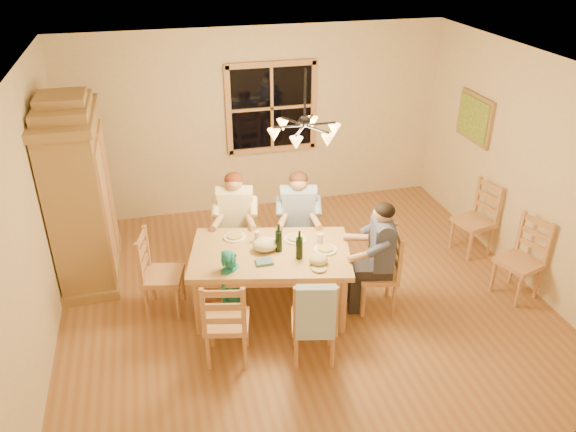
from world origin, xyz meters
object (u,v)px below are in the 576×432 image
object	(u,v)px
chair_far_right	(298,248)
chair_spare_back	(472,232)
child	(233,292)
chandelier	(304,130)
adult_slate_man	(380,244)
chair_near_right	(313,332)
chair_near_left	(227,334)
adult_plaid_man	(298,210)
chair_far_left	(237,248)
armoire	(81,197)
chair_spare_front	(517,273)
adult_woman	(235,211)
chair_end_left	(164,287)
wine_bottle_b	(299,245)
chair_end_right	(377,284)
dining_table	(270,259)
wine_bottle_a	(279,238)

from	to	relation	value
chair_far_right	chair_spare_back	xyz separation A→B (m)	(2.34, -0.17, 0.00)
chair_far_right	child	size ratio (longest dim) A/B	1.01
chandelier	adult_slate_man	xyz separation A→B (m)	(0.77, -0.38, -1.24)
chair_near_right	chair_near_left	bearing A→B (deg)	-180.00
adult_plaid_man	chair_far_left	bearing A→B (deg)	-0.00
chair_near_right	chair_far_right	bearing A→B (deg)	93.37
adult_plaid_man	child	bearing A→B (deg)	58.16
armoire	chair_spare_front	world-z (taller)	armoire
adult_woman	child	distance (m)	1.24
adult_slate_man	chair_spare_back	xyz separation A→B (m)	(1.68, 0.82, -0.54)
chair_far_left	chair_spare_front	xyz separation A→B (m)	(3.09, -1.35, 0.00)
chair_end_left	adult_woman	bearing A→B (deg)	136.74
adult_woman	adult_plaid_man	size ratio (longest dim) A/B	1.00
adult_plaid_man	chandelier	bearing A→B (deg)	92.73
armoire	chair_near_left	distance (m)	2.53
chair_far_right	adult_woman	distance (m)	0.94
chair_near_left	chair_end_left	distance (m)	1.12
wine_bottle_b	chair_spare_back	bearing A→B (deg)	16.41
chair_end_right	adult_woman	size ratio (longest dim) A/B	1.13
chair_far_left	adult_plaid_man	world-z (taller)	adult_plaid_man
dining_table	wine_bottle_a	bearing A→B (deg)	-7.09
chair_near_left	chair_end_left	xyz separation A→B (m)	(-0.57, 0.97, 0.00)
adult_slate_man	wine_bottle_b	distance (m)	0.90
adult_slate_man	child	bearing A→B (deg)	102.96
wine_bottle_a	chair_spare_back	distance (m)	2.88
chair_far_left	wine_bottle_a	size ratio (longest dim) A/B	3.00
chair_far_left	chair_spare_front	bearing A→B (deg)	169.35
chandelier	adult_woman	world-z (taller)	chandelier
adult_plaid_man	wine_bottle_a	bearing A→B (deg)	73.24
dining_table	adult_plaid_man	size ratio (longest dim) A/B	2.20
chair_end_right	adult_slate_man	size ratio (longest dim) A/B	1.13
chair_far_left	wine_bottle_a	bearing A→B (deg)	123.06
chandelier	chair_spare_back	bearing A→B (deg)	10.16
wine_bottle_a	wine_bottle_b	xyz separation A→B (m)	(0.18, -0.19, 0.00)
chair_end_right	chair_near_right	bearing A→B (deg)	136.74
armoire	child	bearing A→B (deg)	-44.69
adult_slate_man	chair_end_right	bearing A→B (deg)	-77.13
chair_near_left	chair_end_left	world-z (taller)	same
chair_end_left	chair_spare_front	distance (m)	4.09
chair_far_right	adult_woman	world-z (taller)	adult_woman
chair_far_left	adult_slate_man	world-z (taller)	adult_slate_man
chair_far_left	chair_far_right	size ratio (longest dim) A/B	1.00
chair_far_right	adult_slate_man	bearing A→B (deg)	136.64
chandelier	chair_far_right	distance (m)	1.88
chair_far_right	child	bearing A→B (deg)	58.16
chair_far_left	chair_end_left	bearing A→B (deg)	46.74
chandelier	wine_bottle_a	world-z (taller)	chandelier
adult_woman	adult_plaid_man	world-z (taller)	same
chair_far_right	adult_woman	bearing A→B (deg)	-0.00
chair_far_left	chair_near_right	xyz separation A→B (m)	(0.48, -1.79, 0.00)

